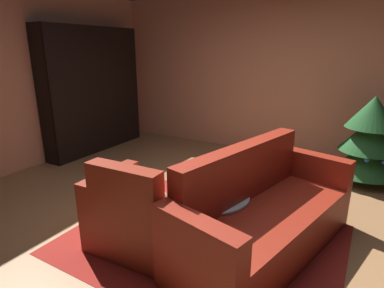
# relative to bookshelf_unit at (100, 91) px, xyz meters

# --- Properties ---
(ground_plane) EXTENTS (7.66, 7.66, 0.00)m
(ground_plane) POSITION_rel_bookshelf_unit_xyz_m (2.97, -1.49, -1.07)
(ground_plane) COLOR #9A6C44
(wall_back) EXTENTS (6.50, 0.06, 2.71)m
(wall_back) POSITION_rel_bookshelf_unit_xyz_m (2.97, 1.29, 0.29)
(wall_back) COLOR tan
(wall_back) RESTS_ON ground
(wall_left) EXTENTS (0.06, 5.64, 2.71)m
(wall_left) POSITION_rel_bookshelf_unit_xyz_m (-0.25, -1.49, 0.29)
(wall_left) COLOR tan
(wall_left) RESTS_ON ground
(area_rug) EXTENTS (2.53, 2.00, 0.01)m
(area_rug) POSITION_rel_bookshelf_unit_xyz_m (3.06, -1.73, -1.06)
(area_rug) COLOR maroon
(area_rug) RESTS_ON ground
(bookshelf_unit) EXTENTS (0.34, 2.00, 2.16)m
(bookshelf_unit) POSITION_rel_bookshelf_unit_xyz_m (0.00, 0.00, 0.00)
(bookshelf_unit) COLOR black
(bookshelf_unit) RESTS_ON ground
(armchair_red) EXTENTS (1.00, 0.76, 0.90)m
(armchair_red) POSITION_rel_bookshelf_unit_xyz_m (2.65, -2.11, -0.75)
(armchair_red) COLOR maroon
(armchair_red) RESTS_ON ground
(couch_red) EXTENTS (1.23, 2.14, 0.96)m
(couch_red) POSITION_rel_bookshelf_unit_xyz_m (3.59, -1.58, -0.74)
(couch_red) COLOR maroon
(couch_red) RESTS_ON ground
(coffee_table) EXTENTS (0.75, 0.75, 0.46)m
(coffee_table) POSITION_rel_bookshelf_unit_xyz_m (3.08, -1.63, -0.65)
(coffee_table) COLOR black
(coffee_table) RESTS_ON ground
(book_stack_on_table) EXTENTS (0.19, 0.17, 0.08)m
(book_stack_on_table) POSITION_rel_bookshelf_unit_xyz_m (3.13, -1.68, -0.57)
(book_stack_on_table) COLOR gray
(book_stack_on_table) RESTS_ON coffee_table
(bottle_on_table) EXTENTS (0.06, 0.06, 0.26)m
(bottle_on_table) POSITION_rel_bookshelf_unit_xyz_m (3.27, -1.72, -0.51)
(bottle_on_table) COLOR #1B6125
(bottle_on_table) RESTS_ON coffee_table
(decorated_tree) EXTENTS (0.84, 0.84, 1.21)m
(decorated_tree) POSITION_rel_bookshelf_unit_xyz_m (4.33, 0.62, -0.44)
(decorated_tree) COLOR brown
(decorated_tree) RESTS_ON ground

